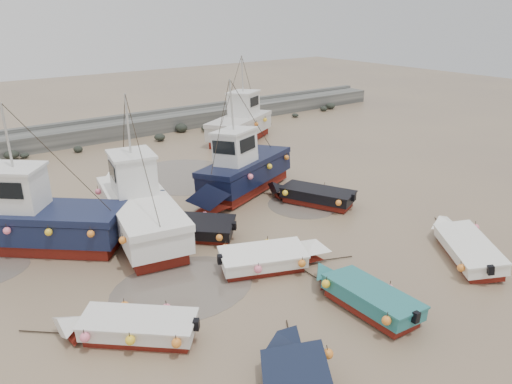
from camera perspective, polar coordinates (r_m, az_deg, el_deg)
ground at (r=21.05m, az=-0.21°, el=-6.97°), size 120.00×120.00×0.00m
seawall at (r=39.70m, az=-19.48°, el=6.18°), size 60.00×4.92×1.50m
puddle_a at (r=18.88m, az=-8.35°, el=-10.71°), size 5.47×5.47×0.01m
puddle_b at (r=25.94m, az=5.28°, el=-1.53°), size 3.46×3.46×0.01m
puddle_d at (r=30.59m, az=-8.13°, el=1.85°), size 6.41×6.41×0.01m
dinghy_0 at (r=16.35m, az=-14.48°, el=-14.38°), size 4.71×4.35×1.43m
dinghy_2 at (r=17.71m, az=12.09°, el=-11.19°), size 2.07×5.71×1.43m
dinghy_3 at (r=22.30m, az=22.97°, el=-5.53°), size 4.44×5.47×1.43m
dinghy_4 at (r=22.48m, az=-8.54°, el=-3.79°), size 5.04×4.96×1.43m
dinghy_5 at (r=19.65m, az=1.79°, el=-7.28°), size 5.41×2.98×1.43m
dinghy_6 at (r=26.10m, az=6.31°, el=-0.14°), size 3.32×5.72×1.43m
cabin_boat_0 at (r=22.97m, az=-24.47°, el=-2.76°), size 8.03×7.27×6.22m
cabin_boat_1 at (r=23.03m, az=-13.35°, el=-1.41°), size 4.21×10.59×6.22m
cabin_boat_2 at (r=26.85m, az=-1.74°, el=2.43°), size 9.18×4.99×6.22m
cabin_boat_3 at (r=38.32m, az=-1.44°, el=8.01°), size 8.80×5.87×6.22m
person at (r=23.68m, az=-10.47°, el=-4.05°), size 0.83×0.78×1.90m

